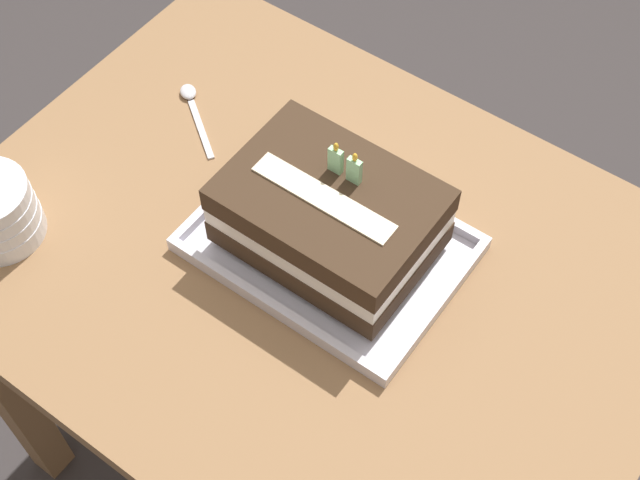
% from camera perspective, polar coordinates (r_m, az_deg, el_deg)
% --- Properties ---
extents(ground_plane, '(8.00, 8.00, 0.00)m').
position_cam_1_polar(ground_plane, '(1.94, -0.39, -13.83)').
color(ground_plane, '#383333').
extents(dining_table, '(1.00, 0.76, 0.78)m').
position_cam_1_polar(dining_table, '(1.35, -0.55, -4.00)').
color(dining_table, olive).
rests_on(dining_table, ground_plane).
extents(foil_tray, '(0.36, 0.27, 0.02)m').
position_cam_1_polar(foil_tray, '(1.24, 0.59, -0.38)').
color(foil_tray, silver).
rests_on(foil_tray, dining_table).
extents(birthday_cake, '(0.27, 0.20, 0.16)m').
position_cam_1_polar(birthday_cake, '(1.18, 0.62, 1.57)').
color(birthday_cake, '#392719').
rests_on(birthday_cake, foil_tray).
extents(serving_spoon_near_tray, '(0.14, 0.10, 0.01)m').
position_cam_1_polar(serving_spoon_near_tray, '(1.43, -8.18, 8.71)').
color(serving_spoon_near_tray, silver).
rests_on(serving_spoon_near_tray, dining_table).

